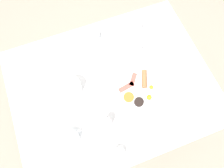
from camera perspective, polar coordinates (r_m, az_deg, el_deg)
ground_plane at (r=2.00m, az=0.00°, el=-7.83°), size 8.00×8.00×0.00m
table at (r=1.38m, az=0.00°, el=-1.30°), size 0.93×1.20×0.72m
breakfast_plate at (r=1.30m, az=7.12°, el=-1.62°), size 0.29×0.29×0.04m
teapot_near at (r=1.27m, az=-10.22°, el=-0.91°), size 0.19×0.10×0.13m
teapot_far at (r=1.46m, az=5.67°, el=14.77°), size 0.17×0.11×0.13m
teacup_with_saucer_left at (r=1.23m, az=-10.47°, el=-13.90°), size 0.14×0.14×0.06m
teacup_with_saucer_right at (r=1.44m, az=-4.93°, el=12.21°), size 0.14×0.14×0.06m
water_glass_tall at (r=1.37m, az=11.33°, el=7.92°), size 0.07×0.07×0.11m
creamer_jug at (r=1.20m, az=1.90°, el=-17.94°), size 0.09×0.07×0.05m
pepper_grinder at (r=1.36m, az=6.77°, el=9.13°), size 0.05×0.05×0.12m
salt_grinder at (r=1.19m, az=-1.22°, el=-10.12°), size 0.05×0.05×0.12m
fork_by_plate at (r=1.42m, az=-18.01°, el=3.01°), size 0.19×0.04×0.00m
knife_by_plate at (r=1.36m, az=19.77°, el=-4.47°), size 0.23×0.02×0.00m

